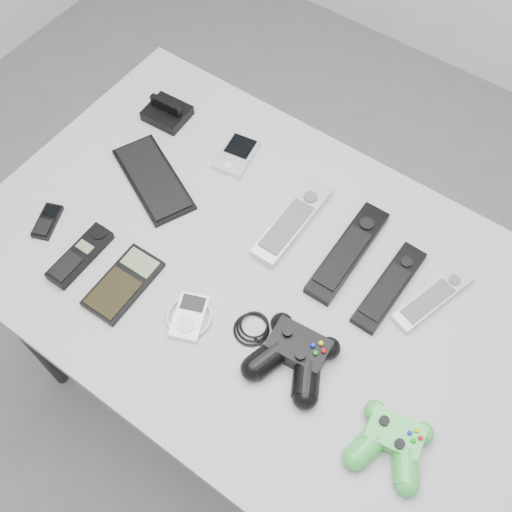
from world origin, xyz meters
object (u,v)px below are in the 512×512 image
Objects in this scene: desk at (262,287)px; remote_silver_a at (292,221)px; controller_black at (294,354)px; mp3_player at (189,316)px; remote_silver_b at (433,298)px; mobile_phone at (47,221)px; calculator at (123,283)px; cordless_handset at (80,255)px; remote_black_a at (348,252)px; pda at (236,155)px; controller_green at (392,441)px; pda_keyboard at (153,179)px; remote_black_b at (389,287)px.

remote_silver_a is (-0.01, 0.13, 0.08)m from desk.
mp3_player is at bearing -172.97° from controller_black.
mobile_phone is at bearing -140.46° from remote_silver_b.
calculator is at bearing -137.77° from desk.
remote_silver_a is at bearing 60.06° from mp3_player.
remote_silver_a is at bearing 45.47° from cordless_handset.
remote_black_a is at bearing 37.72° from mp3_player.
remote_silver_b is at bearing 30.94° from calculator.
pda is 0.77× the size of controller_green.
cordless_handset is (-0.44, -0.32, -0.00)m from remote_black_a.
remote_silver_a reaches higher than desk.
cordless_handset is at bearing -177.28° from controller_black.
remote_silver_b is at bearing 18.19° from mp3_player.
controller_black reaches higher than remote_silver_b.
mp3_player is at bearing -121.11° from remote_black_a.
remote_silver_b is at bearing 2.29° from remote_silver_a.
controller_black is (0.48, -0.17, 0.02)m from pda_keyboard.
remote_silver_a is at bearing 177.19° from remote_black_b.
desk is 0.42m from controller_green.
desk is 7.85× the size of cordless_handset.
remote_black_b is 1.13× the size of remote_silver_b.
mobile_phone is (-0.42, -0.30, -0.01)m from remote_silver_a.
remote_black_a is 0.25m from controller_black.
desk is 0.22m from controller_black.
remote_silver_b is at bearing 27.06° from cordless_handset.
pda_keyboard is 1.02× the size of remote_silver_a.
remote_black_a is 0.38m from controller_green.
cordless_handset reaches higher than mobile_phone.
pda_keyboard is at bearing 115.97° from calculator.
remote_silver_b reaches higher than pda_keyboard.
controller_black is at bearing -103.61° from remote_silver_b.
pda_keyboard is 0.24m from cordless_handset.
remote_silver_b reaches higher than desk.
remote_black_b is at bearing 109.96° from controller_green.
remote_silver_b is at bearing 24.75° from desk.
remote_silver_b is 0.73× the size of controller_black.
remote_black_a reaches higher than mobile_phone.
mp3_player is 0.43m from controller_green.
remote_black_a is 2.62× the size of mp3_player.
pda_keyboard is 0.93× the size of remote_black_a.
mp3_player is at bearing -134.30° from remote_black_b.
remote_silver_b is at bearing 20.49° from remote_black_b.
remote_black_b is 0.82× the size of controller_black.
mobile_phone is at bearing -158.86° from desk.
remote_black_a is 1.32× the size of remote_silver_b.
remote_black_b reaches higher than mp3_player.
pda reaches higher than desk.
pda_keyboard is 2.74× the size of mobile_phone.
remote_silver_a is at bearing 39.51° from pda_keyboard.
pda_keyboard is 1.54× the size of cordless_handset.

